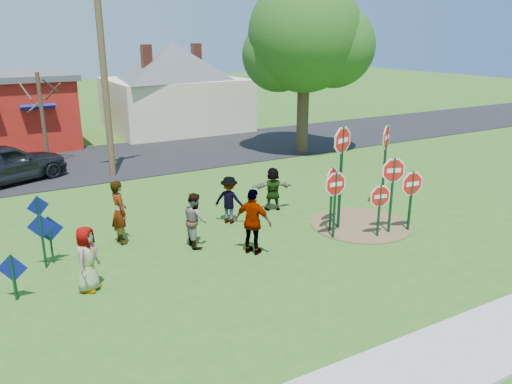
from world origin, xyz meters
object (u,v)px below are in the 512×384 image
person_a (87,259)px  suv (5,164)px  person_b (119,212)px  stop_sign_d (386,145)px  stop_sign_c (393,178)px  stop_sign_a (335,190)px  utility_pole (103,66)px  stop_sign_b (342,152)px  leafy_tree (307,41)px

person_a → suv: bearing=43.5°
person_b → person_a: bearing=146.4°
stop_sign_d → suv: bearing=107.7°
stop_sign_d → person_a: (-10.34, -1.10, -1.43)m
stop_sign_c → suv: (-9.79, 11.66, -0.90)m
stop_sign_a → utility_pole: (-3.98, 10.19, 3.13)m
suv → stop_sign_b: bearing=-163.2°
stop_sign_d → person_a: bearing=154.3°
person_b → utility_pole: bearing=-16.0°
person_b → stop_sign_a: bearing=-120.4°
stop_sign_c → person_b: bearing=171.4°
stop_sign_a → suv: stop_sign_a is taller
suv → person_b: bearing=173.9°
stop_sign_a → suv: (-8.03, 11.16, -0.66)m
stop_sign_b → stop_sign_c: bearing=-59.2°
suv → utility_pole: size_ratio=0.54×
suv → leafy_tree: (13.81, -1.34, 4.68)m
utility_pole → stop_sign_c: bearing=-61.8°
stop_sign_b → leafy_tree: size_ratio=0.40×
stop_sign_d → suv: 14.97m
stop_sign_a → person_a: (-7.03, 0.37, -0.70)m
stop_sign_b → utility_pole: (-4.60, 9.64, 2.15)m
stop_sign_d → utility_pole: utility_pole is taller
stop_sign_b → person_a: bearing=165.0°
stop_sign_a → utility_pole: size_ratio=0.25×
stop_sign_d → suv: size_ratio=0.65×
suv → utility_pole: (4.05, -0.96, 3.79)m
stop_sign_d → person_b: bearing=139.5°
stop_sign_a → stop_sign_b: size_ratio=0.64×
stop_sign_a → leafy_tree: 12.08m
stop_sign_b → stop_sign_c: stop_sign_b is taller
leafy_tree → person_a: bearing=-143.6°
stop_sign_b → utility_pole: utility_pole is taller
stop_sign_d → stop_sign_c: bearing=-159.9°
stop_sign_d → person_a: 10.50m
person_a → stop_sign_d: bearing=-45.7°
stop_sign_d → leafy_tree: bearing=41.7°
leafy_tree → stop_sign_a: bearing=-120.5°
person_a → suv: (-1.00, 10.78, 0.05)m
stop_sign_a → person_b: bearing=155.8°
stop_sign_a → stop_sign_d: (3.31, 1.47, 0.72)m
stop_sign_c → person_a: (-8.79, 0.87, -0.95)m
stop_sign_c → person_a: 8.89m
leafy_tree → stop_sign_c: bearing=-111.3°
person_a → person_b: (1.43, 2.47, 0.14)m
leafy_tree → stop_sign_b: bearing=-119.1°
stop_sign_a → utility_pole: utility_pole is taller
stop_sign_a → person_a: size_ratio=1.36×
person_a → stop_sign_b: bearing=-50.4°
person_a → stop_sign_a: bearing=-54.8°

